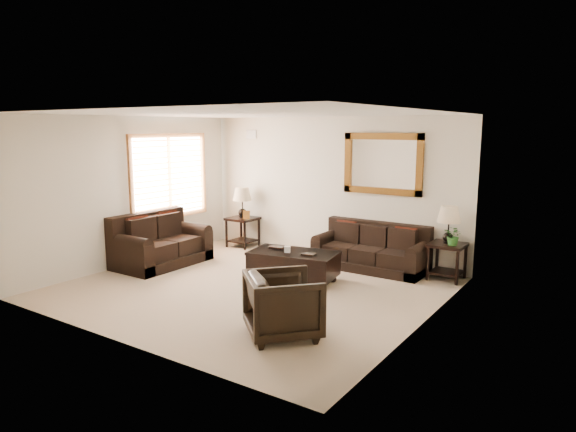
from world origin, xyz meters
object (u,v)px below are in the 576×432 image
Objects in this scene: end_table_right at (448,232)px; coffee_table at (294,262)px; end_table_left at (242,208)px; sofa at (372,252)px; armchair at (283,302)px; loveseat at (160,246)px.

coffee_table is (-2.08, -1.46, -0.50)m from end_table_right.
end_table_left reaches higher than coffee_table.
end_table_right is at bearing 3.18° from sofa.
end_table_left is at bearing -3.33° from armchair.
loveseat is (-3.37, -1.91, 0.06)m from sofa.
end_table_right is (4.32, 0.01, -0.02)m from end_table_left.
end_table_left is at bearing 136.76° from coffee_table.
loveseat is 2.07m from end_table_left.
end_table_right reaches higher than coffee_table.
loveseat reaches higher than coffee_table.
end_table_right is 2.59m from coffee_table.
armchair is at bearing -83.31° from sofa.
end_table_right reaches higher than armchair.
loveseat is at bearing 20.78° from armchair.
end_table_right is at bearing -62.84° from armchair.
sofa is 1.17× the size of loveseat.
coffee_table is at bearing -32.98° from end_table_left.
sofa is 1.61× the size of end_table_right.
end_table_right is (1.32, 0.07, 0.51)m from sofa.
end_table_right reaches higher than sofa.
loveseat is 1.34× the size of end_table_left.
end_table_left is at bearing -10.72° from loveseat.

